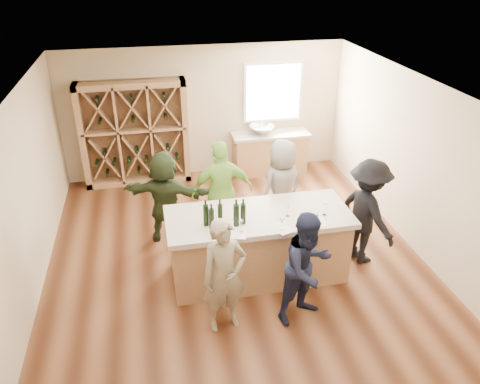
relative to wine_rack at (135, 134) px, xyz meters
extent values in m
cube|color=brown|center=(1.50, -3.27, -1.15)|extent=(6.00, 7.00, 0.10)
cube|color=white|center=(1.50, -3.27, 1.75)|extent=(6.00, 7.00, 0.10)
cube|color=#C8B391|center=(1.50, 0.28, 0.30)|extent=(6.00, 0.10, 2.80)
cube|color=#C8B391|center=(1.50, -6.82, 0.30)|extent=(6.00, 0.10, 2.80)
cube|color=#C8B391|center=(-1.55, -3.27, 0.30)|extent=(0.10, 7.00, 2.80)
cube|color=#C8B391|center=(4.55, -3.27, 0.30)|extent=(0.10, 7.00, 2.80)
cube|color=white|center=(3.00, 0.20, 0.65)|extent=(1.30, 0.06, 1.30)
cube|color=white|center=(3.00, 0.17, 0.65)|extent=(1.18, 0.01, 1.18)
cube|color=#A1764D|center=(0.00, 0.00, 0.00)|extent=(2.20, 0.45, 2.20)
cube|color=#A1764D|center=(2.90, -0.07, -0.67)|extent=(1.60, 0.58, 0.86)
cube|color=#C0B09D|center=(2.90, -0.07, -0.21)|extent=(1.70, 0.62, 0.06)
imported|color=silver|center=(2.70, -0.07, -0.09)|extent=(0.54, 0.54, 0.19)
cylinder|color=silver|center=(2.70, 0.11, -0.03)|extent=(0.02, 0.02, 0.30)
cube|color=#A1764D|center=(1.75, -3.69, -0.60)|extent=(2.60, 1.00, 1.00)
cube|color=#C0B09D|center=(1.75, -3.69, -0.06)|extent=(2.72, 1.12, 0.08)
cylinder|color=black|center=(0.96, -3.82, 0.14)|extent=(0.08, 0.08, 0.32)
cylinder|color=black|center=(1.03, -3.90, 0.13)|extent=(0.08, 0.08, 0.30)
cylinder|color=black|center=(1.17, -3.77, 0.12)|extent=(0.07, 0.07, 0.28)
cylinder|color=black|center=(1.37, -3.92, 0.15)|extent=(0.11, 0.11, 0.34)
cylinder|color=black|center=(1.48, -3.87, 0.13)|extent=(0.09, 0.09, 0.31)
cone|color=white|center=(1.40, -4.10, 0.08)|extent=(0.09, 0.09, 0.20)
cone|color=white|center=(1.96, -4.17, 0.07)|extent=(0.07, 0.07, 0.18)
cone|color=white|center=(2.44, -4.17, 0.08)|extent=(0.09, 0.09, 0.19)
cone|color=white|center=(2.15, -3.82, 0.06)|extent=(0.07, 0.07, 0.16)
cone|color=white|center=(2.69, -3.89, 0.07)|extent=(0.08, 0.08, 0.18)
cube|color=white|center=(1.35, -4.10, -0.02)|extent=(0.31, 0.38, 0.00)
cube|color=white|center=(1.98, -4.12, -0.02)|extent=(0.32, 0.36, 0.00)
cube|color=white|center=(2.55, -4.05, -0.02)|extent=(0.24, 0.30, 0.00)
imported|color=gray|center=(1.06, -4.67, -0.28)|extent=(0.66, 0.53, 1.63)
imported|color=#191E38|center=(2.17, -4.70, -0.29)|extent=(0.89, 0.71, 1.61)
imported|color=black|center=(3.51, -3.62, -0.22)|extent=(0.82, 1.24, 1.75)
imported|color=#8CC64C|center=(1.40, -2.54, -0.20)|extent=(1.09, 0.60, 1.81)
imported|color=slate|center=(2.45, -2.54, -0.24)|extent=(1.00, 0.85, 1.73)
imported|color=#263319|center=(0.46, -2.40, -0.28)|extent=(1.62, 1.02, 1.64)
camera|label=1|loc=(0.30, -9.39, 3.47)|focal=35.00mm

